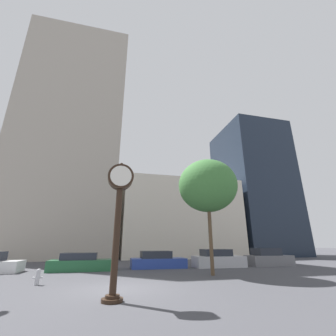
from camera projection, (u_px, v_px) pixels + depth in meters
The scene contains 11 objects.
ground_plane at pixel (119, 289), 9.86m from camera, with size 200.00×200.00×0.00m, color #424247.
building_tall_tower at pixel (73, 140), 35.87m from camera, with size 14.62×12.00×35.24m.
building_storefront_row at pixel (176, 220), 35.86m from camera, with size 17.25×12.00×11.00m.
building_glass_modern at pixel (253, 189), 41.09m from camera, with size 10.30×12.00×22.88m.
street_clock at pixel (119, 206), 8.64m from camera, with size 1.01×0.74×5.03m.
car_green at pixel (81, 263), 16.58m from camera, with size 4.55×1.89×1.24m.
car_blue at pixel (158, 261), 18.43m from camera, with size 4.46×1.91×1.32m.
car_silver at pixel (218, 259), 19.15m from camera, with size 4.33×2.01×1.44m.
car_grey at pixel (268, 258), 20.28m from camera, with size 4.00×1.86×1.52m.
fire_hydrant_near at pixel (38, 277), 10.84m from camera, with size 0.46×0.20×0.73m.
bare_tree at pixel (208, 186), 15.89m from camera, with size 4.10×4.10×7.64m.
Camera 1 is at (-0.57, -11.23, 1.87)m, focal length 24.00 mm.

